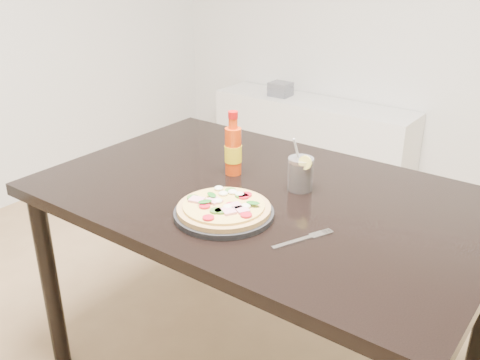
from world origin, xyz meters
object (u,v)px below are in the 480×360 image
Objects in this scene: plate at (224,213)px; cola_cup at (300,174)px; dining_table at (262,214)px; pizza at (224,207)px; fork at (305,239)px; hot_sauce_bottle at (233,150)px; media_console at (311,136)px.

cola_cup is at bearing 74.46° from plate.
dining_table is 5.26× the size of pizza.
dining_table is 0.33m from fork.
pizza reaches higher than fork.
pizza reaches higher than dining_table.
dining_table is at bearing -19.53° from hot_sauce_bottle.
fork is at bearing -29.93° from hot_sauce_bottle.
pizza is 1.49× the size of fork.
hot_sauce_bottle is 1.98m from media_console.
pizza is at bearing -151.48° from fork.
fork reaches higher than dining_table.
plate is 0.02m from pizza.
pizza is 0.19× the size of media_console.
hot_sauce_bottle is 1.21× the size of fork.
hot_sauce_bottle is 0.15× the size of media_console.
fork reaches higher than media_console.
media_console is (-0.84, 2.03, -0.51)m from plate.
hot_sauce_bottle is 1.25× the size of cola_cup.
hot_sauce_bottle is 0.25m from cola_cup.
dining_table is 6.46× the size of hot_sauce_bottle.
cola_cup reaches higher than media_console.
plate is 1.60× the size of fork.
fork is (0.17, -0.26, -0.05)m from cola_cup.
pizza is 1.54× the size of cola_cup.
plate reaches higher than fork.
pizza is 0.31m from hot_sauce_bottle.
media_console is (-0.67, 1.77, -0.59)m from hot_sauce_bottle.
cola_cup is at bearing -62.28° from media_console.
dining_table is 1.00× the size of media_console.
plate reaches higher than dining_table.
fork is (0.26, -0.18, 0.09)m from dining_table.
cola_cup is (0.08, 0.29, 0.04)m from plate.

